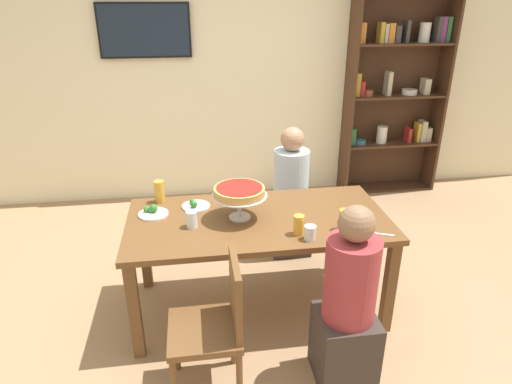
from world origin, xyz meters
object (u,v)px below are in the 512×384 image
(deep_dish_pizza_stand, at_px, (239,193))
(salad_plate_far_diner, at_px, (195,206))
(dining_table, at_px, (258,229))
(beer_glass_amber_tall, at_px, (299,225))
(bookshelf, at_px, (395,92))
(water_glass_clear_far, at_px, (310,233))
(diner_near_right, at_px, (348,310))
(cutlery_knife_near, at_px, (252,196))
(chair_near_left, at_px, (216,321))
(television, at_px, (145,30))
(salad_plate_near_diner, at_px, (153,212))
(beer_glass_amber_spare, at_px, (160,192))
(beer_glass_amber_short, at_px, (345,220))
(cutlery_fork_near, at_px, (380,234))
(diner_far_right, at_px, (290,200))
(water_glass_clear_near, at_px, (192,219))

(deep_dish_pizza_stand, height_order, salad_plate_far_diner, deep_dish_pizza_stand)
(dining_table, relative_size, beer_glass_amber_tall, 13.60)
(bookshelf, bearing_deg, water_glass_clear_far, -123.74)
(dining_table, distance_m, salad_plate_far_diner, 0.49)
(diner_near_right, relative_size, cutlery_knife_near, 6.39)
(chair_near_left, distance_m, salad_plate_far_diner, 0.98)
(television, distance_m, diner_near_right, 3.37)
(dining_table, bearing_deg, salad_plate_near_diner, 167.78)
(diner_near_right, xyz_separation_m, water_glass_clear_far, (-0.13, 0.40, 0.29))
(chair_near_left, xyz_separation_m, beer_glass_amber_spare, (-0.33, 1.08, 0.34))
(television, bearing_deg, beer_glass_amber_tall, -66.25)
(bookshelf, bearing_deg, diner_near_right, -117.62)
(chair_near_left, relative_size, beer_glass_amber_short, 6.12)
(bookshelf, xyz_separation_m, deep_dish_pizza_stand, (-1.97, -2.00, -0.22))
(beer_glass_amber_short, xyz_separation_m, cutlery_fork_near, (0.21, -0.09, -0.07))
(diner_far_right, height_order, cutlery_fork_near, diner_far_right)
(beer_glass_amber_tall, distance_m, water_glass_clear_near, 0.70)
(salad_plate_far_diner, relative_size, cutlery_fork_near, 1.11)
(chair_near_left, distance_m, salad_plate_near_diner, 0.99)
(bookshelf, bearing_deg, salad_plate_near_diner, -144.01)
(beer_glass_amber_short, height_order, water_glass_clear_far, beer_glass_amber_short)
(deep_dish_pizza_stand, bearing_deg, bookshelf, 45.39)
(deep_dish_pizza_stand, relative_size, beer_glass_amber_short, 2.64)
(water_glass_clear_near, bearing_deg, salad_plate_near_diner, 140.50)
(dining_table, relative_size, chair_near_left, 2.05)
(beer_glass_amber_short, relative_size, cutlery_knife_near, 0.79)
(dining_table, height_order, beer_glass_amber_spare, beer_glass_amber_spare)
(salad_plate_near_diner, height_order, beer_glass_amber_spare, beer_glass_amber_spare)
(diner_far_right, xyz_separation_m, chair_near_left, (-0.74, -1.48, -0.01))
(diner_far_right, height_order, chair_near_left, diner_far_right)
(chair_near_left, relative_size, water_glass_clear_near, 7.71)
(beer_glass_amber_spare, bearing_deg, diner_far_right, 20.44)
(beer_glass_amber_tall, distance_m, water_glass_clear_far, 0.10)
(dining_table, distance_m, beer_glass_amber_spare, 0.78)
(dining_table, height_order, water_glass_clear_far, water_glass_clear_far)
(bookshelf, relative_size, chair_near_left, 2.54)
(dining_table, bearing_deg, water_glass_clear_near, -171.80)
(salad_plate_far_diner, bearing_deg, television, 101.96)
(beer_glass_amber_tall, bearing_deg, deep_dish_pizza_stand, 141.17)
(television, height_order, beer_glass_amber_tall, television)
(diner_near_right, bearing_deg, beer_glass_amber_tall, 21.42)
(water_glass_clear_far, relative_size, cutlery_knife_near, 0.51)
(dining_table, bearing_deg, television, 111.27)
(television, height_order, diner_near_right, television)
(cutlery_fork_near, xyz_separation_m, cutlery_knife_near, (-0.73, 0.70, 0.00))
(dining_table, bearing_deg, diner_far_right, 62.19)
(deep_dish_pizza_stand, height_order, cutlery_fork_near, deep_dish_pizza_stand)
(diner_near_right, bearing_deg, beer_glass_amber_spare, 44.66)
(diner_far_right, relative_size, diner_near_right, 1.00)
(dining_table, distance_m, deep_dish_pizza_stand, 0.30)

